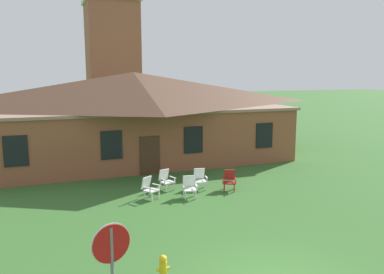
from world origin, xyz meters
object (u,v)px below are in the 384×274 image
object	(u,v)px
fire_hydrant	(163,270)
lawn_chair_right_end	(229,180)
lawn_chair_by_porch	(150,187)
lawn_chair_middle	(200,178)
stop_sign	(112,261)
lawn_chair_near_door	(166,179)
lawn_chair_left_end	(189,186)

from	to	relation	value
fire_hydrant	lawn_chair_right_end	bearing A→B (deg)	52.71
lawn_chair_by_porch	lawn_chair_right_end	xyz separation A→B (m)	(3.83, -0.08, 0.00)
lawn_chair_by_porch	lawn_chair_middle	world-z (taller)	same
stop_sign	fire_hydrant	bearing A→B (deg)	51.56
lawn_chair_middle	fire_hydrant	world-z (taller)	lawn_chair_middle
stop_sign	lawn_chair_near_door	distance (m)	10.76
lawn_chair_middle	fire_hydrant	xyz separation A→B (m)	(-3.98, -7.53, -0.12)
stop_sign	lawn_chair_right_end	xyz separation A→B (m)	(6.78, 8.81, -1.37)
lawn_chair_near_door	lawn_chair_middle	distance (m)	1.60
lawn_chair_left_end	lawn_chair_right_end	bearing A→B (deg)	10.01
lawn_chair_left_end	fire_hydrant	world-z (taller)	lawn_chair_left_end
lawn_chair_middle	fire_hydrant	distance (m)	8.52
lawn_chair_by_porch	lawn_chair_near_door	distance (m)	1.45
stop_sign	lawn_chair_left_end	world-z (taller)	stop_sign
lawn_chair_right_end	lawn_chair_by_porch	bearing A→B (deg)	178.74
lawn_chair_near_door	lawn_chair_left_end	xyz separation A→B (m)	(0.63, -1.46, 0.00)
lawn_chair_by_porch	lawn_chair_right_end	size ratio (longest dim) A/B	1.00
stop_sign	lawn_chair_left_end	xyz separation A→B (m)	(4.63, 8.44, -1.37)
lawn_chair_by_porch	lawn_chair_middle	size ratio (longest dim) A/B	1.00
lawn_chair_left_end	fire_hydrant	xyz separation A→B (m)	(-3.06, -6.46, -0.12)
stop_sign	lawn_chair_near_door	bearing A→B (deg)	68.00
lawn_chair_middle	lawn_chair_near_door	bearing A→B (deg)	165.80
lawn_chair_left_end	lawn_chair_right_end	distance (m)	2.18
stop_sign	lawn_chair_right_end	world-z (taller)	stop_sign
lawn_chair_near_door	fire_hydrant	world-z (taller)	lawn_chair_near_door
lawn_chair_by_porch	lawn_chair_middle	bearing A→B (deg)	13.07
lawn_chair_left_end	lawn_chair_middle	distance (m)	1.41
fire_hydrant	stop_sign	bearing A→B (deg)	-128.44
lawn_chair_left_end	lawn_chair_near_door	bearing A→B (deg)	113.42
lawn_chair_by_porch	fire_hydrant	bearing A→B (deg)	-101.28
stop_sign	lawn_chair_near_door	size ratio (longest dim) A/B	2.74
lawn_chair_by_porch	fire_hydrant	xyz separation A→B (m)	(-1.38, -6.92, -0.12)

